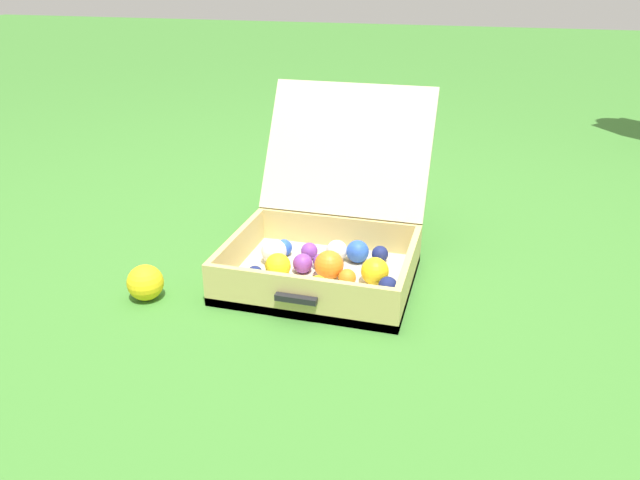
{
  "coord_description": "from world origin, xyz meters",
  "views": [
    {
      "loc": [
        0.51,
        -1.56,
        0.85
      ],
      "look_at": [
        0.09,
        -0.06,
        0.13
      ],
      "focal_mm": 34.08,
      "sensor_mm": 36.0,
      "label": 1
    }
  ],
  "objects": [
    {
      "name": "ground_plane",
      "position": [
        0.0,
        0.0,
        0.0
      ],
      "size": [
        16.0,
        16.0,
        0.0
      ],
      "primitive_type": "plane",
      "color": "#3D7A2D"
    },
    {
      "name": "open_suitcase",
      "position": [
        0.09,
        0.02,
        0.11
      ],
      "size": [
        0.53,
        0.68,
        0.5
      ],
      "color": "beige",
      "rests_on": "ground"
    },
    {
      "name": "stray_ball_on_grass",
      "position": [
        -0.35,
        -0.29,
        0.05
      ],
      "size": [
        0.1,
        0.1,
        0.1
      ],
      "primitive_type": "sphere",
      "color": "yellow",
      "rests_on": "ground"
    }
  ]
}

